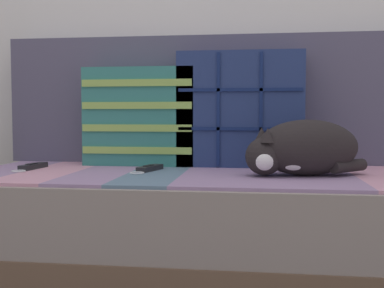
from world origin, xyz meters
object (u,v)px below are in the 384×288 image
at_px(couch, 213,225).
at_px(game_remote_far, 32,167).
at_px(throw_pillow_striped, 141,117).
at_px(game_remote_near, 149,168).
at_px(sleeping_cat, 301,149).
at_px(throw_pillow_quilted, 240,109).

xyz_separation_m(couch, game_remote_far, (-0.66, -0.01, 0.20)).
bearing_deg(throw_pillow_striped, game_remote_near, -68.52).
bearing_deg(couch, sleeping_cat, -14.92).
distance_m(couch, game_remote_far, 0.69).
bearing_deg(game_remote_far, throw_pillow_quilted, 14.71).
bearing_deg(couch, throw_pillow_quilted, 64.35).
bearing_deg(game_remote_near, throw_pillow_quilted, 32.58).
xyz_separation_m(throw_pillow_quilted, throw_pillow_striped, (-0.39, -0.00, -0.03)).
bearing_deg(throw_pillow_quilted, game_remote_near, -147.42).
relative_size(throw_pillow_quilted, game_remote_far, 2.39).
bearing_deg(game_remote_far, couch, 1.17).
relative_size(throw_pillow_striped, game_remote_near, 2.29).
bearing_deg(sleeping_cat, game_remote_near, 173.20).
relative_size(game_remote_near, game_remote_far, 0.96).
bearing_deg(game_remote_near, throw_pillow_striped, 111.48).
height_order(couch, throw_pillow_striped, throw_pillow_striped).
bearing_deg(sleeping_cat, game_remote_far, 176.12).
bearing_deg(throw_pillow_striped, sleeping_cat, -23.63).
bearing_deg(game_remote_near, couch, 4.19).
distance_m(throw_pillow_quilted, game_remote_near, 0.42).
bearing_deg(throw_pillow_quilted, sleeping_cat, -51.81).
height_order(couch, throw_pillow_quilted, throw_pillow_quilted).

